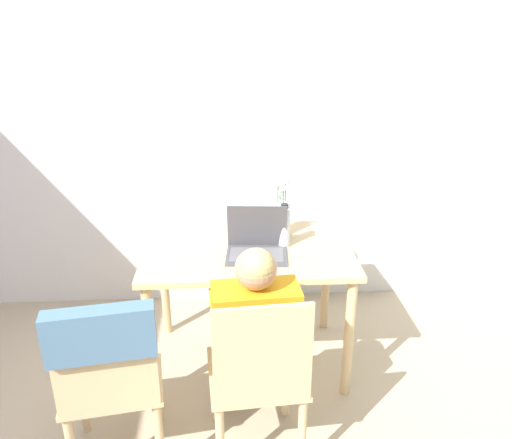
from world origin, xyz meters
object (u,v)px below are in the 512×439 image
(chair_occupied, at_px, (258,377))
(flower_vase, at_px, (281,214))
(chair_spare, at_px, (107,364))
(laptop, at_px, (257,243))
(water_bottle, at_px, (284,227))
(person_seated, at_px, (254,325))

(chair_occupied, xyz_separation_m, flower_vase, (0.18, 0.86, 0.38))
(chair_spare, distance_m, laptop, 0.94)
(chair_occupied, xyz_separation_m, water_bottle, (0.18, 0.70, 0.37))
(chair_occupied, relative_size, water_bottle, 3.64)
(water_bottle, bearing_deg, person_seated, -107.71)
(chair_spare, height_order, water_bottle, water_bottle)
(chair_spare, distance_m, flower_vase, 1.22)
(chair_spare, xyz_separation_m, laptop, (0.62, 0.69, 0.18))
(chair_occupied, bearing_deg, water_bottle, -108.73)
(chair_spare, relative_size, flower_vase, 2.65)
(person_seated, xyz_separation_m, laptop, (0.04, 0.51, 0.14))
(chair_occupied, bearing_deg, chair_spare, 1.15)
(laptop, xyz_separation_m, flower_vase, (0.15, 0.23, 0.06))
(chair_spare, relative_size, laptop, 2.69)
(chair_occupied, relative_size, person_seated, 0.86)
(chair_spare, distance_m, person_seated, 0.60)
(laptop, bearing_deg, chair_spare, -127.38)
(flower_vase, bearing_deg, chair_occupied, -101.84)
(laptop, height_order, water_bottle, laptop)
(person_seated, distance_m, flower_vase, 0.79)
(person_seated, relative_size, flower_vase, 3.06)
(chair_spare, bearing_deg, water_bottle, -143.84)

